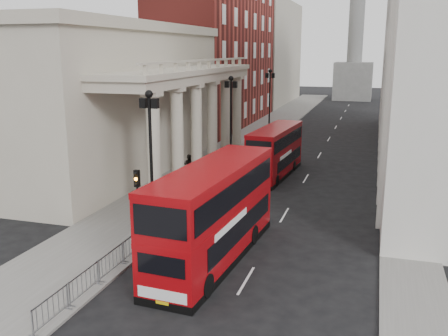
# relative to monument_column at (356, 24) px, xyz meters

# --- Properties ---
(ground) EXTENTS (260.00, 260.00, 0.00)m
(ground) POSITION_rel_monument_column_xyz_m (-6.00, -92.00, -15.98)
(ground) COLOR black
(ground) RESTS_ON ground
(sidewalk_west) EXTENTS (6.00, 140.00, 0.12)m
(sidewalk_west) POSITION_rel_monument_column_xyz_m (-9.00, -62.00, -15.92)
(sidewalk_west) COLOR slate
(sidewalk_west) RESTS_ON ground
(sidewalk_east) EXTENTS (3.00, 140.00, 0.12)m
(sidewalk_east) POSITION_rel_monument_column_xyz_m (7.50, -62.00, -15.92)
(sidewalk_east) COLOR slate
(sidewalk_east) RESTS_ON ground
(kerb) EXTENTS (0.20, 140.00, 0.14)m
(kerb) POSITION_rel_monument_column_xyz_m (-6.05, -62.00, -15.91)
(kerb) COLOR slate
(kerb) RESTS_ON ground
(portico_building) EXTENTS (9.00, 28.00, 12.00)m
(portico_building) POSITION_rel_monument_column_xyz_m (-16.50, -74.00, -9.98)
(portico_building) COLOR #AAA18E
(portico_building) RESTS_ON ground
(brick_building) EXTENTS (9.00, 32.00, 22.00)m
(brick_building) POSITION_rel_monument_column_xyz_m (-16.50, -44.00, -4.98)
(brick_building) COLOR maroon
(brick_building) RESTS_ON ground
(west_building_far) EXTENTS (9.00, 30.00, 20.00)m
(west_building_far) POSITION_rel_monument_column_xyz_m (-16.50, -12.00, -5.98)
(west_building_far) COLOR #AAA18E
(west_building_far) RESTS_ON ground
(east_building) EXTENTS (8.00, 55.00, 25.00)m
(east_building) POSITION_rel_monument_column_xyz_m (10.00, -60.00, -3.48)
(east_building) COLOR beige
(east_building) RESTS_ON ground
(monument_column) EXTENTS (8.00, 8.00, 54.20)m
(monument_column) POSITION_rel_monument_column_xyz_m (0.00, 0.00, 0.00)
(monument_column) COLOR #60605E
(monument_column) RESTS_ON ground
(lamp_post_south) EXTENTS (1.05, 0.44, 8.32)m
(lamp_post_south) POSITION_rel_monument_column_xyz_m (-6.60, -88.00, -11.07)
(lamp_post_south) COLOR black
(lamp_post_south) RESTS_ON sidewalk_west
(lamp_post_mid) EXTENTS (1.05, 0.44, 8.32)m
(lamp_post_mid) POSITION_rel_monument_column_xyz_m (-6.60, -72.00, -11.07)
(lamp_post_mid) COLOR black
(lamp_post_mid) RESTS_ON sidewalk_west
(lamp_post_north) EXTENTS (1.05, 0.44, 8.32)m
(lamp_post_north) POSITION_rel_monument_column_xyz_m (-6.60, -56.00, -11.07)
(lamp_post_north) COLOR black
(lamp_post_north) RESTS_ON sidewalk_west
(traffic_light) EXTENTS (0.28, 0.33, 4.30)m
(traffic_light) POSITION_rel_monument_column_xyz_m (-6.50, -90.02, -12.88)
(traffic_light) COLOR black
(traffic_light) RESTS_ON sidewalk_west
(crowd_barriers) EXTENTS (0.50, 18.75, 1.10)m
(crowd_barriers) POSITION_rel_monument_column_xyz_m (-6.35, -89.78, -15.31)
(crowd_barriers) COLOR gray
(crowd_barriers) RESTS_ON sidewalk_west
(bus_near) EXTENTS (3.56, 11.61, 4.94)m
(bus_near) POSITION_rel_monument_column_xyz_m (-2.23, -90.03, -13.40)
(bus_near) COLOR #96060B
(bus_near) RESTS_ON ground
(bus_far) EXTENTS (3.08, 9.85, 4.19)m
(bus_far) POSITION_rel_monument_column_xyz_m (-2.71, -71.70, -13.79)
(bus_far) COLOR #93060B
(bus_far) RESTS_ON ground
(pedestrian_a) EXTENTS (0.63, 0.44, 1.65)m
(pedestrian_a) POSITION_rel_monument_column_xyz_m (-9.65, -76.64, -15.04)
(pedestrian_a) COLOR #222227
(pedestrian_a) RESTS_ON sidewalk_west
(pedestrian_b) EXTENTS (0.92, 0.73, 1.84)m
(pedestrian_b) POSITION_rel_monument_column_xyz_m (-9.63, -74.36, -14.94)
(pedestrian_b) COLOR black
(pedestrian_b) RESTS_ON sidewalk_west
(pedestrian_c) EXTENTS (0.78, 0.53, 1.56)m
(pedestrian_c) POSITION_rel_monument_column_xyz_m (-7.85, -75.82, -15.08)
(pedestrian_c) COLOR black
(pedestrian_c) RESTS_ON sidewalk_west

